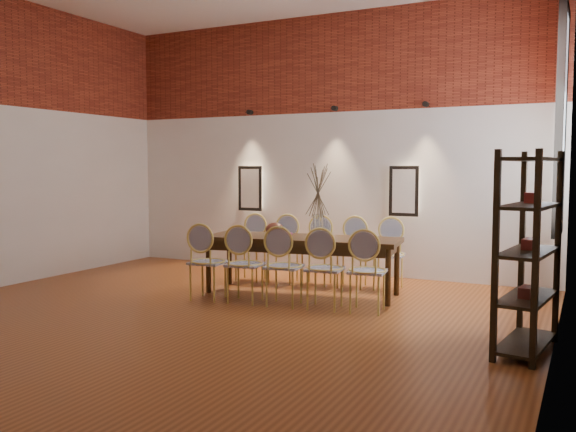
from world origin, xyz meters
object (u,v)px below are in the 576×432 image
at_px(chair_near_c, 284,266).
at_px(chair_far_a, 250,248).
at_px(chair_far_c, 317,251).
at_px(book, 281,234).
at_px(chair_near_d, 325,269).
at_px(chair_far_b, 283,250).
at_px(chair_far_e, 388,255).
at_px(chair_near_a, 208,262).
at_px(chair_near_b, 245,264).
at_px(chair_far_d, 352,253).
at_px(dining_table, 302,265).
at_px(bowl, 275,229).
at_px(vase, 318,226).
at_px(chair_near_e, 367,271).
at_px(shelving_rack, 528,252).

distance_m(chair_near_c, chair_far_a, 1.70).
relative_size(chair_far_c, book, 3.62).
xyz_separation_m(chair_near_d, chair_far_b, (-1.18, 1.23, 0.00)).
bearing_deg(chair_far_e, chair_near_a, 34.18).
distance_m(chair_near_b, chair_near_d, 1.01).
xyz_separation_m(chair_near_b, chair_far_a, (-0.67, 1.30, 0.00)).
xyz_separation_m(chair_far_d, book, (-0.76, -0.67, 0.30)).
distance_m(dining_table, chair_far_e, 1.22).
relative_size(chair_near_a, bowl, 3.92).
distance_m(chair_near_a, chair_far_e, 2.44).
xyz_separation_m(chair_near_c, chair_far_c, (-0.17, 1.36, 0.00)).
height_order(chair_near_b, vase, vase).
bearing_deg(vase, book, 174.82).
bearing_deg(bowl, chair_far_d, 47.85).
bearing_deg(dining_table, chair_near_a, -145.82).
xyz_separation_m(chair_near_b, chair_near_d, (1.00, 0.13, 0.00)).
bearing_deg(chair_near_d, chair_far_b, 126.37).
height_order(chair_near_a, chair_near_e, same).
bearing_deg(chair_far_d, book, 33.98).
bearing_deg(chair_near_b, book, 77.89).
height_order(chair_near_b, chair_near_e, same).
xyz_separation_m(chair_far_c, vase, (0.31, -0.65, 0.43)).
bearing_deg(vase, chair_far_d, 74.73).
xyz_separation_m(chair_near_b, chair_far_c, (0.33, 1.42, 0.00)).
bearing_deg(book, dining_table, -12.91).
bearing_deg(dining_table, bowl, -171.97).
height_order(chair_near_e, chair_far_c, same).
xyz_separation_m(chair_far_d, bowl, (-0.76, -0.84, 0.37)).
distance_m(chair_near_a, chair_far_d, 2.04).
xyz_separation_m(chair_near_a, chair_near_b, (0.50, 0.06, 0.00)).
relative_size(chair_near_c, chair_far_d, 1.00).
distance_m(chair_near_a, chair_far_c, 1.70).
relative_size(chair_near_e, bowl, 3.92).
distance_m(chair_near_a, chair_far_b, 1.46).
height_order(chair_near_c, chair_far_c, same).
bearing_deg(chair_near_e, shelving_rack, -31.70).
bearing_deg(chair_near_c, chair_near_e, 0.00).
bearing_deg(book, chair_far_e, 30.08).
bearing_deg(chair_near_e, dining_table, 145.82).
bearing_deg(chair_far_b, shelving_rack, 142.94).
bearing_deg(chair_near_b, shelving_rack, -17.87).
height_order(book, shelving_rack, shelving_rack).
distance_m(chair_far_a, chair_far_e, 2.02).
height_order(chair_near_b, chair_far_e, same).
xyz_separation_m(bowl, shelving_rack, (3.20, -1.26, 0.06)).
height_order(chair_far_d, vase, vase).
bearing_deg(chair_far_e, shelving_rack, 124.64).
bearing_deg(chair_far_d, dining_table, 53.63).
xyz_separation_m(dining_table, chair_near_b, (-0.41, -0.74, 0.09)).
height_order(vase, shelving_rack, shelving_rack).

